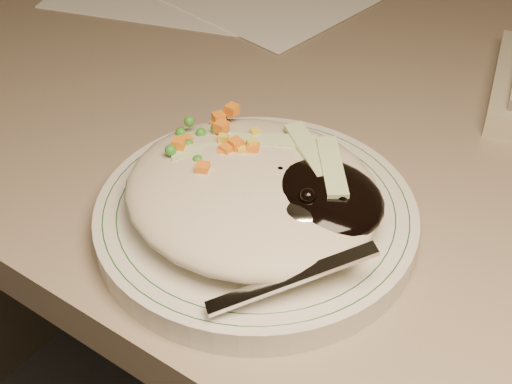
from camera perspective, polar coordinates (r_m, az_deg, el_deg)
The scene contains 4 objects.
desk at distance 0.81m, azimuth 12.04°, elevation -6.35°, with size 1.40×0.70×0.74m.
plate at distance 0.54m, azimuth 0.00°, elevation -2.12°, with size 0.24×0.24×0.02m, color silver.
plate_rim at distance 0.53m, azimuth 0.00°, elevation -1.32°, with size 0.23×0.23×0.00m.
meal at distance 0.52m, azimuth 0.34°, elevation 0.26°, with size 0.21×0.19×0.05m.
Camera 1 is at (0.18, 0.84, 1.11)m, focal length 50.00 mm.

